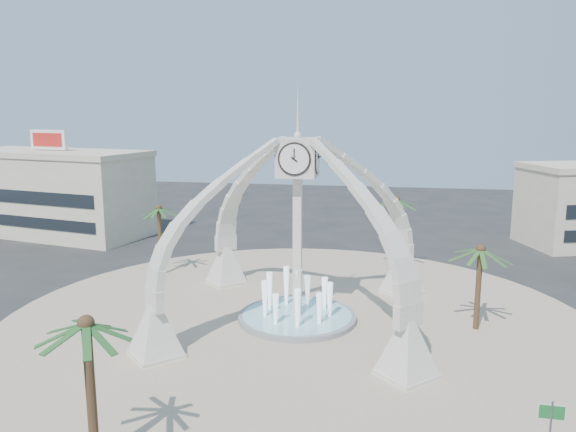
% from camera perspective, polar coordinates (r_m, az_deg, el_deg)
% --- Properties ---
extents(ground, '(140.00, 140.00, 0.00)m').
position_cam_1_polar(ground, '(38.69, 0.94, -10.57)').
color(ground, '#282828').
rests_on(ground, ground).
extents(plaza, '(40.00, 40.00, 0.06)m').
position_cam_1_polar(plaza, '(38.68, 0.94, -10.53)').
color(plaza, tan).
rests_on(plaza, ground).
extents(clock_tower, '(17.94, 17.94, 16.30)m').
position_cam_1_polar(clock_tower, '(36.84, 0.97, -1.12)').
color(clock_tower, silver).
rests_on(clock_tower, ground).
extents(fountain, '(8.00, 8.00, 3.62)m').
position_cam_1_polar(fountain, '(38.59, 0.94, -10.17)').
color(fountain, gray).
rests_on(fountain, ground).
extents(building_nw, '(23.75, 13.73, 11.90)m').
position_cam_1_polar(building_nw, '(69.53, -22.79, 2.24)').
color(building_nw, beige).
rests_on(building_nw, ground).
extents(palm_east, '(4.29, 4.29, 6.11)m').
position_cam_1_polar(palm_east, '(37.62, 18.99, -3.29)').
color(palm_east, brown).
rests_on(palm_east, ground).
extents(palm_west, '(3.74, 3.74, 6.54)m').
position_cam_1_polar(palm_west, '(48.71, -13.00, 0.68)').
color(palm_west, brown).
rests_on(palm_west, ground).
extents(palm_north, '(5.24, 5.24, 7.21)m').
position_cam_1_polar(palm_north, '(49.23, 10.94, 1.51)').
color(palm_north, brown).
rests_on(palm_north, ground).
extents(palm_south, '(5.36, 5.36, 6.86)m').
position_cam_1_polar(palm_south, '(22.92, -19.82, -10.45)').
color(palm_south, brown).
rests_on(palm_south, ground).
extents(street_sign, '(1.04, 0.09, 2.82)m').
position_cam_1_polar(street_sign, '(25.66, 25.15, -18.28)').
color(street_sign, slate).
rests_on(street_sign, ground).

